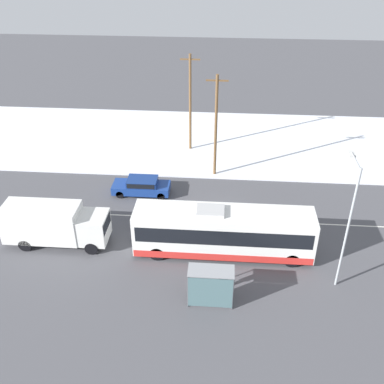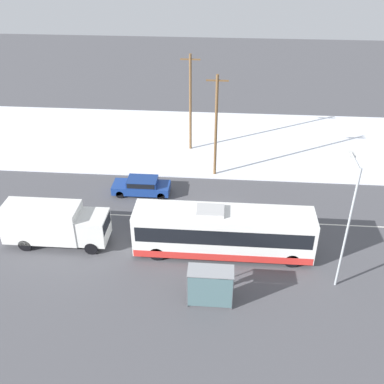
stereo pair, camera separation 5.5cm
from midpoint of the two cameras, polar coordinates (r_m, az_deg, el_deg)
The scene contains 11 objects.
ground_plane at distance 34.08m, azimuth 3.23°, elevation -3.50°, with size 120.00×120.00×0.00m, color #4C4C51.
snow_lot at distance 46.04m, azimuth 3.75°, elevation 6.45°, with size 80.00×15.27×0.12m.
lane_marking_center at distance 34.08m, azimuth 3.23°, elevation -3.50°, with size 60.00×0.12×0.00m.
city_bus at distance 30.00m, azimuth 3.93°, elevation -5.07°, with size 11.87×2.57×3.45m.
box_truck at distance 32.23m, azimuth -17.22°, elevation -3.83°, with size 7.13×2.30×2.96m.
sedan_car at distance 36.99m, azimuth -6.45°, elevation 0.83°, with size 4.67×1.80×1.40m.
pedestrian_at_stop at distance 27.68m, azimuth 3.95°, elevation -10.51°, with size 0.61×0.27×1.69m.
bus_shelter at distance 26.21m, azimuth 2.33°, elevation -11.49°, with size 2.66×1.20×2.40m.
streetlamp at distance 27.21m, azimuth 19.23°, elevation -2.47°, with size 0.36×2.47×8.24m.
utility_pole_roadside at distance 37.85m, azimuth 3.01°, elevation 8.43°, with size 1.80×0.24×9.03m.
utility_pole_snowlot at distance 42.48m, azimuth -0.27°, elevation 11.32°, with size 1.80×0.24×9.32m.
Camera 1 is at (0.22, -27.92, 19.56)m, focal length 42.00 mm.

